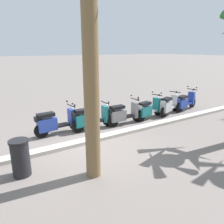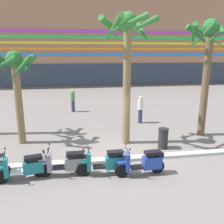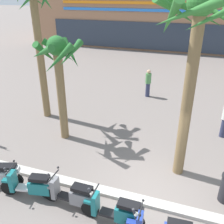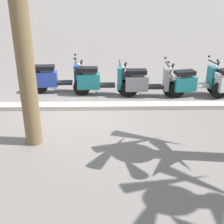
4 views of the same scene
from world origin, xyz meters
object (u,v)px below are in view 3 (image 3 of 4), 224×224
scooter_grey_second_in_line (73,195)px  palm_tree_far_corner (36,22)px  pedestrian_by_palm_tree (148,83)px  scooter_teal_last_in_row (118,212)px  palm_tree_near_sign (195,42)px  scooter_teal_mid_front (31,185)px  palm_tree_mid_walkway (59,65)px

scooter_grey_second_in_line → palm_tree_far_corner: bearing=129.1°
scooter_grey_second_in_line → palm_tree_far_corner: size_ratio=0.28×
palm_tree_far_corner → pedestrian_by_palm_tree: size_ratio=3.78×
scooter_teal_last_in_row → palm_tree_far_corner: palm_tree_far_corner is taller
palm_tree_near_sign → palm_tree_far_corner: (-6.94, 2.40, 0.08)m
scooter_teal_mid_front → palm_tree_far_corner: bearing=117.9°
scooter_grey_second_in_line → palm_tree_far_corner: 7.84m
pedestrian_by_palm_tree → palm_tree_far_corner: bearing=-135.4°
scooter_teal_last_in_row → palm_tree_mid_walkway: 5.92m
palm_tree_near_sign → palm_tree_far_corner: size_ratio=0.94×
scooter_teal_mid_front → palm_tree_mid_walkway: 4.63m
palm_tree_far_corner → pedestrian_by_palm_tree: 7.23m
scooter_teal_last_in_row → palm_tree_near_sign: size_ratio=0.31×
scooter_teal_mid_front → pedestrian_by_palm_tree: size_ratio=1.04×
scooter_grey_second_in_line → scooter_teal_mid_front: bearing=-178.1°
palm_tree_far_corner → palm_tree_mid_walkway: palm_tree_far_corner is taller
palm_tree_far_corner → pedestrian_by_palm_tree: bearing=44.6°
scooter_grey_second_in_line → palm_tree_mid_walkway: size_ratio=0.41×
scooter_teal_mid_front → palm_tree_mid_walkway: bearing=102.7°
scooter_teal_last_in_row → palm_tree_near_sign: 5.21m
palm_tree_far_corner → palm_tree_mid_walkway: bearing=-39.8°
scooter_teal_last_in_row → scooter_grey_second_in_line: bearing=173.1°
palm_tree_mid_walkway → scooter_grey_second_in_line: bearing=-57.6°
palm_tree_mid_walkway → pedestrian_by_palm_tree: 6.88m
palm_tree_far_corner → pedestrian_by_palm_tree: (4.40, 4.34, -3.76)m
palm_tree_near_sign → pedestrian_by_palm_tree: (-2.54, 6.75, -3.68)m
scooter_teal_mid_front → palm_tree_far_corner: palm_tree_far_corner is taller
scooter_teal_last_in_row → palm_tree_mid_walkway: size_ratio=0.42×
scooter_teal_last_in_row → palm_tree_far_corner: size_ratio=0.29×
palm_tree_mid_walkway → palm_tree_near_sign: bearing=-8.9°
palm_tree_far_corner → pedestrian_by_palm_tree: palm_tree_far_corner is taller
scooter_teal_mid_front → scooter_teal_last_in_row: 2.87m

